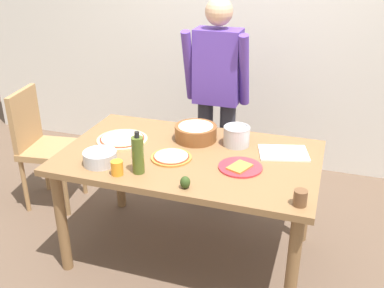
% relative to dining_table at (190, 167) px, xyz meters
% --- Properties ---
extents(ground, '(8.00, 8.00, 0.00)m').
position_rel_dining_table_xyz_m(ground, '(0.00, 0.00, -0.67)').
color(ground, brown).
extents(wall_back, '(5.60, 0.10, 2.60)m').
position_rel_dining_table_xyz_m(wall_back, '(0.00, 1.60, 0.63)').
color(wall_back, silver).
rests_on(wall_back, ground).
extents(dining_table, '(1.60, 0.96, 0.76)m').
position_rel_dining_table_xyz_m(dining_table, '(0.00, 0.00, 0.00)').
color(dining_table, brown).
rests_on(dining_table, ground).
extents(person_cook, '(0.49, 0.25, 1.62)m').
position_rel_dining_table_xyz_m(person_cook, '(-0.03, 0.76, 0.27)').
color(person_cook, '#2D2D38').
rests_on(person_cook, ground).
extents(chair_wooden_left, '(0.45, 0.45, 0.95)m').
position_rel_dining_table_xyz_m(chair_wooden_left, '(-1.32, 0.28, -0.13)').
color(chair_wooden_left, '#A37A4C').
rests_on(chair_wooden_left, ground).
extents(pizza_raw_on_board, '(0.34, 0.34, 0.02)m').
position_rel_dining_table_xyz_m(pizza_raw_on_board, '(-0.49, 0.06, 0.10)').
color(pizza_raw_on_board, beige).
rests_on(pizza_raw_on_board, dining_table).
extents(pizza_cooked_on_tray, '(0.25, 0.25, 0.02)m').
position_rel_dining_table_xyz_m(pizza_cooked_on_tray, '(-0.09, -0.09, 0.10)').
color(pizza_cooked_on_tray, '#C67A33').
rests_on(pizza_cooked_on_tray, dining_table).
extents(plate_with_slice, '(0.26, 0.26, 0.02)m').
position_rel_dining_table_xyz_m(plate_with_slice, '(0.34, -0.08, 0.10)').
color(plate_with_slice, red).
rests_on(plate_with_slice, dining_table).
extents(popcorn_bowl, '(0.28, 0.28, 0.11)m').
position_rel_dining_table_xyz_m(popcorn_bowl, '(-0.03, 0.23, 0.15)').
color(popcorn_bowl, brown).
rests_on(popcorn_bowl, dining_table).
extents(mixing_bowl_steel, '(0.20, 0.20, 0.08)m').
position_rel_dining_table_xyz_m(mixing_bowl_steel, '(-0.47, -0.29, 0.13)').
color(mixing_bowl_steel, '#B7B7BC').
rests_on(mixing_bowl_steel, dining_table).
extents(olive_oil_bottle, '(0.07, 0.07, 0.26)m').
position_rel_dining_table_xyz_m(olive_oil_bottle, '(-0.20, -0.31, 0.20)').
color(olive_oil_bottle, '#47561E').
rests_on(olive_oil_bottle, dining_table).
extents(steel_pot, '(0.17, 0.17, 0.13)m').
position_rel_dining_table_xyz_m(steel_pot, '(0.25, 0.23, 0.16)').
color(steel_pot, '#B7B7BC').
rests_on(steel_pot, dining_table).
extents(cup_orange, '(0.07, 0.07, 0.08)m').
position_rel_dining_table_xyz_m(cup_orange, '(-0.31, -0.37, 0.13)').
color(cup_orange, orange).
rests_on(cup_orange, dining_table).
extents(cup_small_brown, '(0.07, 0.07, 0.08)m').
position_rel_dining_table_xyz_m(cup_small_brown, '(0.72, -0.38, 0.13)').
color(cup_small_brown, brown).
rests_on(cup_small_brown, dining_table).
extents(salt_shaker, '(0.04, 0.04, 0.11)m').
position_rel_dining_table_xyz_m(salt_shaker, '(-0.28, -0.15, 0.14)').
color(salt_shaker, white).
rests_on(salt_shaker, dining_table).
extents(cutting_board_white, '(0.35, 0.29, 0.01)m').
position_rel_dining_table_xyz_m(cutting_board_white, '(0.56, 0.19, 0.10)').
color(cutting_board_white, white).
rests_on(cutting_board_white, dining_table).
extents(avocado, '(0.06, 0.06, 0.07)m').
position_rel_dining_table_xyz_m(avocado, '(0.11, -0.40, 0.13)').
color(avocado, '#2D4219').
rests_on(avocado, dining_table).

